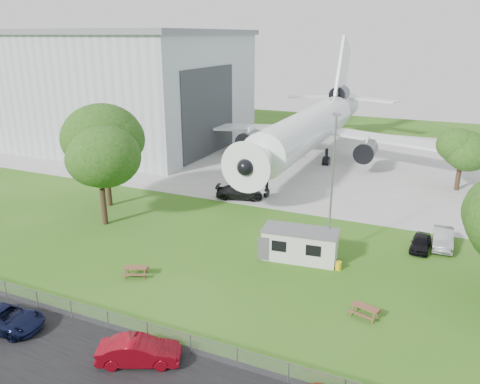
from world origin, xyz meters
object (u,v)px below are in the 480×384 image
at_px(site_cabin, 300,244).
at_px(car_centre_sedan, 139,352).
at_px(airliner, 311,126).
at_px(picnic_east, 364,316).
at_px(picnic_west, 136,276).
at_px(hangar, 108,86).

height_order(site_cabin, car_centre_sedan, site_cabin).
relative_size(airliner, site_cabin, 6.93).
bearing_deg(picnic_east, picnic_west, -159.92).
xyz_separation_m(hangar, airliner, (35.97, -0.14, -4.14)).
relative_size(picnic_east, car_centre_sedan, 0.39).
bearing_deg(picnic_west, site_cabin, 14.86).
bearing_deg(hangar, picnic_west, -49.46).
bearing_deg(airliner, picnic_east, -68.57).
height_order(airliner, picnic_west, airliner).
xyz_separation_m(hangar, site_cabin, (44.13, -31.07, -8.09)).
relative_size(site_cabin, picnic_west, 3.82).
height_order(hangar, car_centre_sedan, hangar).
relative_size(hangar, picnic_east, 23.89).
relative_size(airliner, picnic_west, 26.52).
distance_m(hangar, airliner, 36.21).
distance_m(picnic_west, car_centre_sedan, 10.45).
xyz_separation_m(picnic_east, car_centre_sedan, (-10.89, -9.97, 0.77)).
xyz_separation_m(hangar, car_centre_sedan, (39.71, -47.38, -8.64)).
relative_size(picnic_west, car_centre_sedan, 0.39).
bearing_deg(car_centre_sedan, airliner, -20.18).
bearing_deg(car_centre_sedan, hangar, 15.25).
height_order(hangar, picnic_east, hangar).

